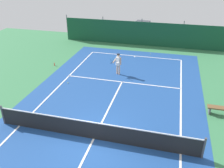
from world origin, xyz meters
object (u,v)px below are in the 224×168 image
at_px(tennis_ball_near_player, 68,83).
at_px(tennis_ball_midcourt, 150,54).
at_px(tennis_player, 118,62).
at_px(parked_car, 142,29).
at_px(tennis_net, 93,130).
at_px(courtside_bench, 222,109).
at_px(water_bottle, 54,64).

bearing_deg(tennis_ball_near_player, tennis_ball_midcourt, 56.28).
relative_size(tennis_player, parked_car, 0.37).
height_order(tennis_ball_midcourt, parked_car, parked_car).
bearing_deg(tennis_ball_near_player, tennis_player, 38.14).
bearing_deg(tennis_ball_near_player, tennis_net, -54.77).
relative_size(tennis_ball_near_player, tennis_ball_midcourt, 1.00).
xyz_separation_m(tennis_ball_near_player, parked_car, (3.29, 13.27, 0.81)).
bearing_deg(tennis_ball_near_player, courtside_bench, -8.38).
relative_size(tennis_ball_near_player, water_bottle, 0.28).
height_order(parked_car, water_bottle, parked_car).
distance_m(tennis_ball_near_player, tennis_ball_midcourt, 9.01).
bearing_deg(tennis_net, tennis_ball_midcourt, 84.11).
bearing_deg(tennis_player, courtside_bench, 176.38).
xyz_separation_m(tennis_net, courtside_bench, (6.31, 3.75, -0.14)).
distance_m(tennis_ball_near_player, parked_car, 13.69).
distance_m(tennis_net, tennis_ball_near_player, 6.41).
distance_m(tennis_player, tennis_ball_midcourt, 5.50).
bearing_deg(tennis_ball_midcourt, tennis_ball_near_player, -123.72).
relative_size(tennis_net, tennis_ball_near_player, 153.33).
height_order(tennis_net, tennis_player, tennis_player).
distance_m(tennis_net, courtside_bench, 7.34).
xyz_separation_m(tennis_ball_midcourt, parked_car, (-1.71, 5.77, 0.81)).
bearing_deg(tennis_ball_near_player, parked_car, 76.09).
xyz_separation_m(tennis_net, tennis_ball_near_player, (-3.69, 5.22, -0.48)).
distance_m(tennis_ball_midcourt, parked_car, 6.08).
relative_size(tennis_ball_near_player, courtside_bench, 0.04).
relative_size(tennis_player, courtside_bench, 1.03).
relative_size(tennis_net, tennis_ball_midcourt, 153.33).
distance_m(tennis_ball_near_player, courtside_bench, 10.11).
bearing_deg(tennis_net, water_bottle, 127.50).
bearing_deg(courtside_bench, tennis_net, -149.27).
bearing_deg(tennis_player, water_bottle, 22.65).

